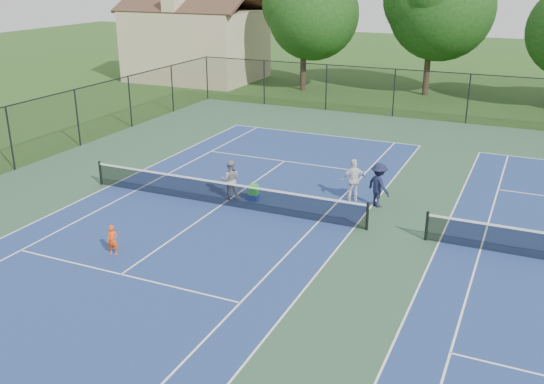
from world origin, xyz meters
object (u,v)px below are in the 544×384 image
at_px(clapboard_house, 196,42).
at_px(bystander_a, 354,180).
at_px(bystander_b, 379,185).
at_px(tree_back_b, 433,2).
at_px(ball_hopper, 254,190).
at_px(ball_crate, 254,198).
at_px(tree_back_a, 304,9).
at_px(child_player, 113,240).
at_px(instructor, 230,180).

relative_size(clapboard_house, bystander_a, 6.17).
height_order(clapboard_house, bystander_b, clapboard_house).
bearing_deg(tree_back_b, ball_hopper, -94.63).
bearing_deg(clapboard_house, ball_crate, -54.79).
height_order(tree_back_a, clapboard_house, tree_back_a).
xyz_separation_m(clapboard_house, bystander_a, (20.63, -22.37, -2.22)).
bearing_deg(bystander_a, clapboard_house, -74.39).
bearing_deg(tree_back_b, child_player, -97.48).
height_order(ball_crate, ball_hopper, ball_hopper).
height_order(tree_back_a, ball_crate, tree_back_a).
height_order(tree_back_a, tree_back_b, tree_back_b).
distance_m(clapboard_house, bystander_a, 30.51).
bearing_deg(bystander_a, ball_crate, -2.39).
xyz_separation_m(bystander_a, ball_hopper, (-3.65, -1.68, -0.38)).
distance_m(tree_back_b, instructor, 26.03).
xyz_separation_m(tree_back_a, ball_hopper, (6.97, -23.05, -5.55)).
relative_size(bystander_a, ball_hopper, 4.19).
relative_size(child_player, bystander_b, 0.57).
height_order(child_player, instructor, instructor).
bearing_deg(clapboard_house, tree_back_b, 3.01).
bearing_deg(ball_crate, tree_back_b, 85.37).
bearing_deg(instructor, bystander_a, 178.60).
bearing_deg(tree_back_b, clapboard_house, -176.99).
height_order(tree_back_b, clapboard_house, tree_back_b).
xyz_separation_m(tree_back_b, ball_crate, (-2.03, -25.05, -6.45)).
xyz_separation_m(child_player, bystander_a, (5.74, 7.96, 0.37)).
bearing_deg(bystander_b, ball_hopper, 53.22).
height_order(tree_back_b, instructor, tree_back_b).
relative_size(instructor, ball_hopper, 3.92).
bearing_deg(ball_hopper, bystander_b, 17.59).
height_order(tree_back_b, child_player, tree_back_b).
relative_size(bystander_a, bystander_b, 0.99).
bearing_deg(instructor, clapboard_house, -79.52).
bearing_deg(tree_back_a, instructor, -75.50).
xyz_separation_m(tree_back_a, clapboard_house, (-10.00, 1.00, -2.95)).
bearing_deg(tree_back_b, bystander_b, -83.48).
height_order(tree_back_a, bystander_a, tree_back_a).
xyz_separation_m(tree_back_a, ball_crate, (6.97, -23.05, -5.90)).
relative_size(tree_back_a, ball_crate, 24.74).
relative_size(tree_back_b, child_player, 9.88).
xyz_separation_m(child_player, instructor, (1.12, 6.13, 0.31)).
height_order(tree_back_a, ball_hopper, tree_back_a).
bearing_deg(clapboard_house, bystander_a, -47.32).
distance_m(tree_back_b, bystander_b, 24.38).
xyz_separation_m(bystander_a, bystander_b, (1.07, -0.18, 0.01)).
height_order(clapboard_house, bystander_a, clapboard_house).
relative_size(bystander_b, ball_hopper, 4.26).
distance_m(tree_back_a, child_player, 30.24).
xyz_separation_m(instructor, ball_hopper, (0.97, 0.15, -0.33)).
bearing_deg(tree_back_a, bystander_a, -63.56).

